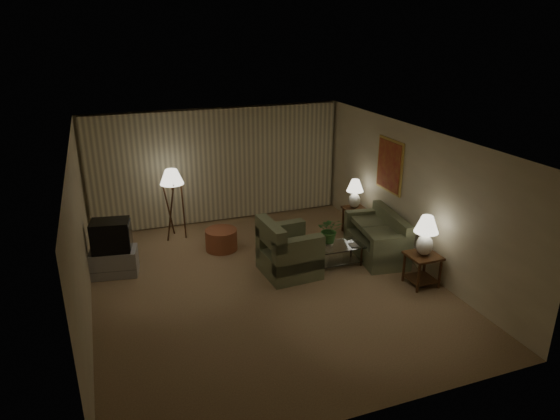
{
  "coord_description": "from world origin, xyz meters",
  "views": [
    {
      "loc": [
        -2.55,
        -7.66,
        4.47
      ],
      "look_at": [
        0.51,
        0.6,
        1.17
      ],
      "focal_mm": 32.0,
      "sensor_mm": 36.0,
      "label": 1
    }
  ],
  "objects_px": {
    "floor_lamp": "(174,203)",
    "ottoman": "(221,240)",
    "side_table_far": "(354,216)",
    "crt_tv": "(111,236)",
    "coffee_table": "(336,252)",
    "vase": "(329,243)",
    "armchair": "(289,252)",
    "side_table_near": "(422,264)",
    "sofa": "(376,239)",
    "tv_cabinet": "(114,262)",
    "table_lamp_near": "(426,232)",
    "table_lamp_far": "(355,191)"
  },
  "relations": [
    {
      "from": "floor_lamp",
      "to": "crt_tv",
      "type": "bearing_deg",
      "value": -135.59
    },
    {
      "from": "side_table_far",
      "to": "side_table_near",
      "type": "bearing_deg",
      "value": -90.0
    },
    {
      "from": "sofa",
      "to": "ottoman",
      "type": "relative_size",
      "value": 2.76
    },
    {
      "from": "sofa",
      "to": "floor_lamp",
      "type": "bearing_deg",
      "value": -114.71
    },
    {
      "from": "side_table_near",
      "to": "coffee_table",
      "type": "relative_size",
      "value": 0.57
    },
    {
      "from": "side_table_near",
      "to": "side_table_far",
      "type": "bearing_deg",
      "value": 90.0
    },
    {
      "from": "tv_cabinet",
      "to": "floor_lamp",
      "type": "relative_size",
      "value": 0.59
    },
    {
      "from": "crt_tv",
      "to": "ottoman",
      "type": "bearing_deg",
      "value": 19.65
    },
    {
      "from": "floor_lamp",
      "to": "ottoman",
      "type": "distance_m",
      "value": 1.38
    },
    {
      "from": "side_table_near",
      "to": "side_table_far",
      "type": "relative_size",
      "value": 1.0
    },
    {
      "from": "floor_lamp",
      "to": "ottoman",
      "type": "xyz_separation_m",
      "value": [
        0.8,
        -0.96,
        -0.6
      ]
    },
    {
      "from": "table_lamp_near",
      "to": "coffee_table",
      "type": "bearing_deg",
      "value": 131.48
    },
    {
      "from": "sofa",
      "to": "side_table_far",
      "type": "bearing_deg",
      "value": -179.05
    },
    {
      "from": "side_table_near",
      "to": "table_lamp_near",
      "type": "relative_size",
      "value": 0.81
    },
    {
      "from": "side_table_far",
      "to": "table_lamp_near",
      "type": "height_order",
      "value": "table_lamp_near"
    },
    {
      "from": "coffee_table",
      "to": "ottoman",
      "type": "relative_size",
      "value": 1.57
    },
    {
      "from": "side_table_far",
      "to": "vase",
      "type": "height_order",
      "value": "side_table_far"
    },
    {
      "from": "vase",
      "to": "table_lamp_far",
      "type": "bearing_deg",
      "value": 47.09
    },
    {
      "from": "table_lamp_far",
      "to": "ottoman",
      "type": "distance_m",
      "value": 3.13
    },
    {
      "from": "coffee_table",
      "to": "vase",
      "type": "relative_size",
      "value": 6.38
    },
    {
      "from": "sofa",
      "to": "tv_cabinet",
      "type": "xyz_separation_m",
      "value": [
        -5.05,
        1.01,
        -0.11
      ]
    },
    {
      "from": "table_lamp_near",
      "to": "tv_cabinet",
      "type": "bearing_deg",
      "value": 155.59
    },
    {
      "from": "side_table_near",
      "to": "table_lamp_near",
      "type": "bearing_deg",
      "value": 90.0
    },
    {
      "from": "crt_tv",
      "to": "vase",
      "type": "relative_size",
      "value": 4.61
    },
    {
      "from": "side_table_far",
      "to": "crt_tv",
      "type": "xyz_separation_m",
      "value": [
        -5.2,
        -0.24,
        0.4
      ]
    },
    {
      "from": "armchair",
      "to": "sofa",
      "type": "bearing_deg",
      "value": -90.65
    },
    {
      "from": "armchair",
      "to": "table_lamp_near",
      "type": "distance_m",
      "value": 2.51
    },
    {
      "from": "side_table_near",
      "to": "side_table_far",
      "type": "height_order",
      "value": "same"
    },
    {
      "from": "table_lamp_far",
      "to": "tv_cabinet",
      "type": "xyz_separation_m",
      "value": [
        -5.2,
        -0.24,
        -0.74
      ]
    },
    {
      "from": "sofa",
      "to": "side_table_far",
      "type": "xyz_separation_m",
      "value": [
        0.15,
        1.25,
        0.04
      ]
    },
    {
      "from": "armchair",
      "to": "side_table_near",
      "type": "relative_size",
      "value": 1.9
    },
    {
      "from": "table_lamp_far",
      "to": "tv_cabinet",
      "type": "distance_m",
      "value": 5.26
    },
    {
      "from": "table_lamp_far",
      "to": "tv_cabinet",
      "type": "bearing_deg",
      "value": -177.36
    },
    {
      "from": "coffee_table",
      "to": "tv_cabinet",
      "type": "xyz_separation_m",
      "value": [
        -4.09,
        1.11,
        -0.03
      ]
    },
    {
      "from": "tv_cabinet",
      "to": "armchair",
      "type": "bearing_deg",
      "value": -9.81
    },
    {
      "from": "side_table_near",
      "to": "coffee_table",
      "type": "bearing_deg",
      "value": 131.48
    },
    {
      "from": "vase",
      "to": "armchair",
      "type": "bearing_deg",
      "value": 179.64
    },
    {
      "from": "armchair",
      "to": "tv_cabinet",
      "type": "bearing_deg",
      "value": 67.02
    },
    {
      "from": "floor_lamp",
      "to": "ottoman",
      "type": "bearing_deg",
      "value": -50.16
    },
    {
      "from": "tv_cabinet",
      "to": "ottoman",
      "type": "bearing_deg",
      "value": 19.65
    },
    {
      "from": "tv_cabinet",
      "to": "floor_lamp",
      "type": "distance_m",
      "value": 1.99
    },
    {
      "from": "side_table_near",
      "to": "coffee_table",
      "type": "distance_m",
      "value": 1.67
    },
    {
      "from": "armchair",
      "to": "coffee_table",
      "type": "relative_size",
      "value": 1.09
    },
    {
      "from": "table_lamp_near",
      "to": "floor_lamp",
      "type": "distance_m",
      "value": 5.33
    },
    {
      "from": "tv_cabinet",
      "to": "floor_lamp",
      "type": "height_order",
      "value": "floor_lamp"
    },
    {
      "from": "side_table_far",
      "to": "tv_cabinet",
      "type": "relative_size",
      "value": 0.65
    },
    {
      "from": "armchair",
      "to": "vase",
      "type": "relative_size",
      "value": 6.97
    },
    {
      "from": "coffee_table",
      "to": "vase",
      "type": "bearing_deg",
      "value": 180.0
    },
    {
      "from": "table_lamp_far",
      "to": "vase",
      "type": "bearing_deg",
      "value": -132.91
    },
    {
      "from": "crt_tv",
      "to": "table_lamp_near",
      "type": "bearing_deg",
      "value": -14.71
    }
  ]
}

